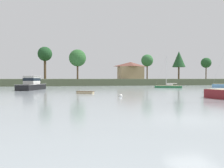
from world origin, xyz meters
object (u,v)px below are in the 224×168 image
Objects in this scene: cruiser_black at (33,86)px; mooring_buoy_white at (121,96)px; dinghy_sand at (85,93)px; sailboat_green at (168,87)px.

cruiser_black reaches higher than mooring_buoy_white.
cruiser_black is at bearing 122.90° from dinghy_sand.
cruiser_black is 16.40m from dinghy_sand.
cruiser_black is 18.96× the size of mooring_buoy_white.
mooring_buoy_white is (12.60, -20.09, -0.57)m from cruiser_black.
sailboat_green is 28.36m from mooring_buoy_white.
cruiser_black reaches higher than dinghy_sand.
sailboat_green is (20.97, 16.17, 0.05)m from dinghy_sand.
mooring_buoy_white is at bearing -127.53° from sailboat_green.
mooring_buoy_white reaches higher than dinghy_sand.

